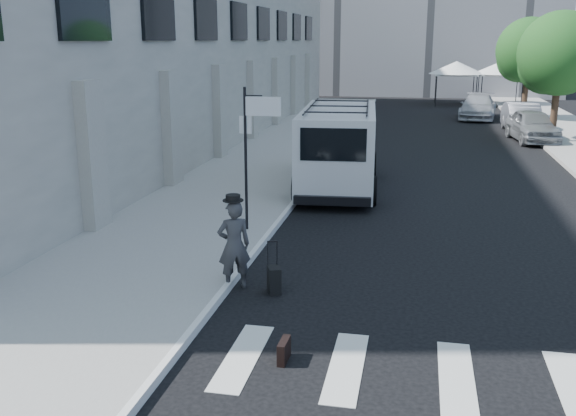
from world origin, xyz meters
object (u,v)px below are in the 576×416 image
at_px(cargo_van, 339,147).
at_px(parked_car_a, 533,126).
at_px(suitcase, 274,280).
at_px(businessman, 234,245).
at_px(briefcase, 284,351).
at_px(parked_car_b, 522,118).
at_px(parked_car_c, 478,107).

xyz_separation_m(cargo_van, parked_car_a, (7.84, 11.56, -0.57)).
bearing_deg(suitcase, businessman, 151.73).
distance_m(briefcase, suitcase, 2.72).
bearing_deg(cargo_van, businessman, -99.53).
xyz_separation_m(briefcase, parked_car_a, (7.15, 23.57, 0.60)).
xyz_separation_m(suitcase, cargo_van, (0.05, 9.39, 1.07)).
bearing_deg(suitcase, parked_car_b, 48.80).
height_order(suitcase, parked_car_c, parked_car_c).
distance_m(businessman, parked_car_a, 22.62).
bearing_deg(cargo_van, briefcase, -90.97).
bearing_deg(parked_car_a, briefcase, -113.19).
bearing_deg(parked_car_c, briefcase, -91.85).
distance_m(businessman, suitcase, 1.02).
bearing_deg(parked_car_c, parked_car_a, -71.16).
height_order(parked_car_a, parked_car_b, same).
height_order(parked_car_a, parked_car_c, parked_car_a).
bearing_deg(businessman, parked_car_b, -138.38).
height_order(businessman, suitcase, businessman).
relative_size(suitcase, parked_car_b, 0.22).
xyz_separation_m(businessman, parked_car_b, (8.70, 24.19, -0.12)).
height_order(briefcase, cargo_van, cargo_van).
height_order(cargo_van, parked_car_a, cargo_van).
bearing_deg(businessman, cargo_van, -123.86).
height_order(cargo_van, parked_car_b, cargo_van).
xyz_separation_m(businessman, suitcase, (0.80, -0.07, -0.62)).
bearing_deg(parked_car_a, parked_car_b, 83.68).
distance_m(cargo_van, parked_car_b, 16.82).
height_order(suitcase, parked_car_a, parked_car_a).
height_order(briefcase, parked_car_a, parked_car_a).
xyz_separation_m(cargo_van, parked_car_b, (7.84, 14.86, -0.57)).
distance_m(businessman, parked_car_c, 30.63).
relative_size(businessman, briefcase, 4.02).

